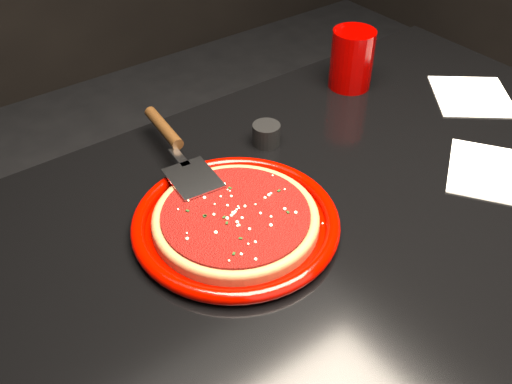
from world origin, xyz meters
TOP-DOWN VIEW (x-y plane):
  - table at (0.00, 0.00)m, footprint 1.20×0.80m
  - plate at (-0.18, 0.07)m, footprint 0.38×0.38m
  - pizza_crust at (-0.18, 0.07)m, footprint 0.30×0.30m
  - pizza_crust_rim at (-0.18, 0.07)m, footprint 0.30×0.30m
  - pizza_sauce at (-0.18, 0.07)m, footprint 0.27×0.27m
  - parmesan_dusting at (-0.18, 0.07)m, footprint 0.21×0.21m
  - basil_flecks at (-0.18, 0.07)m, footprint 0.20×0.20m
  - pizza_server at (-0.17, 0.25)m, footprint 0.12×0.31m
  - cup at (0.26, 0.28)m, footprint 0.11×0.11m
  - napkin_a at (0.25, -0.09)m, footprint 0.22×0.22m
  - napkin_b at (0.42, 0.10)m, footprint 0.21×0.21m
  - ramekin at (-0.01, 0.22)m, footprint 0.06×0.06m

SIDE VIEW (x-z plane):
  - table at x=0.00m, z-range 0.00..0.75m
  - napkin_a at x=0.25m, z-range 0.75..0.75m
  - napkin_b at x=0.42m, z-range 0.75..0.75m
  - plate at x=-0.18m, z-range 0.75..0.77m
  - pizza_crust at x=-0.18m, z-range 0.76..0.77m
  - ramekin at x=-0.01m, z-range 0.75..0.79m
  - pizza_crust_rim at x=-0.18m, z-range 0.76..0.78m
  - pizza_sauce at x=-0.18m, z-range 0.77..0.78m
  - basil_flecks at x=-0.18m, z-range 0.78..0.78m
  - parmesan_dusting at x=-0.18m, z-range 0.78..0.78m
  - pizza_server at x=-0.17m, z-range 0.78..0.80m
  - cup at x=0.26m, z-range 0.75..0.87m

